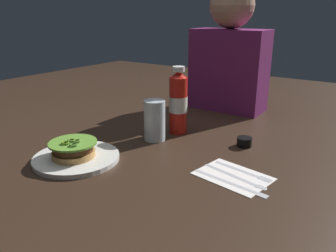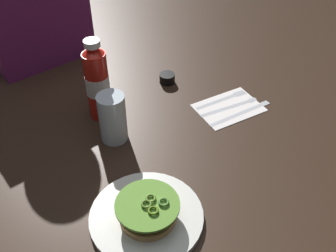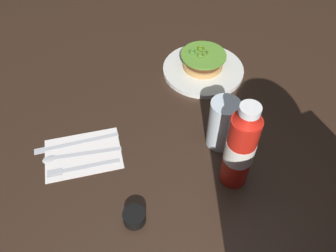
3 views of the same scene
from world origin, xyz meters
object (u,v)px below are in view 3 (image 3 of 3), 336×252
Objects in this scene: burger_sandwich at (203,60)px; butter_knife at (71,143)px; ketchup_bottle at (240,149)px; spoon_utensil at (71,155)px; water_glass at (223,124)px; dinner_plate at (203,70)px; napkin at (83,154)px; fork_utensil at (77,168)px; condiment_cup at (134,217)px.

butter_knife is at bearing 16.55° from burger_sandwich.
ketchup_bottle is 0.41m from spoon_utensil.
butter_knife is (0.35, -0.14, -0.06)m from water_glass.
butter_knife is 0.04m from spoon_utensil.
burger_sandwich reaches higher than dinner_plate.
napkin is 1.07× the size of fork_utensil.
water_glass is 2.81× the size of condiment_cup.
condiment_cup is 0.22m from napkin.
condiment_cup is (0.25, 0.01, -0.10)m from ketchup_bottle.
dinner_plate is 0.40m from ketchup_bottle.
ketchup_bottle is 4.85× the size of condiment_cup.
condiment_cup is at bearing 111.38° from spoon_utensil.
burger_sandwich is 0.29m from water_glass.
fork_utensil is (0.00, 0.08, 0.00)m from butter_knife.
burger_sandwich is 1.00× the size of water_glass.
butter_knife is at bearing -93.27° from fork_utensil.
napkin is 0.03m from spoon_utensil.
condiment_cup is (0.36, 0.38, 0.01)m from dinner_plate.
water_glass is 0.74× the size of napkin.
fork_utensil is at bearing -65.30° from condiment_cup.
spoon_utensil is at bearing -68.62° from condiment_cup.
dinner_plate reaches higher than fork_utensil.
fork_utensil is at bearing 96.00° from spoon_utensil.
burger_sandwich reaches higher than spoon_utensil.
dinner_plate reaches higher than butter_knife.
condiment_cup is 0.27m from butter_knife.
spoon_utensil is (0.36, -0.11, -0.06)m from water_glass.
burger_sandwich is at bearing -157.56° from napkin.
water_glass reaches higher than butter_knife.
condiment_cup reaches higher than dinner_plate.
dinner_plate is 5.08× the size of condiment_cup.
butter_knife is at bearing -65.04° from napkin.
condiment_cup is 0.20m from fork_utensil.
fork_utensil is at bearing 86.73° from butter_knife.
condiment_cup is at bearing 46.62° from dinner_plate.
dinner_plate is 0.53m from condiment_cup.
ketchup_bottle is at bearing 73.34° from burger_sandwich.
spoon_utensil is at bearing 20.38° from burger_sandwich.
condiment_cup reaches higher than spoon_utensil.
dinner_plate is 0.45m from napkin.
burger_sandwich is at bearing -106.66° from ketchup_bottle.
napkin is at bearing -16.58° from water_glass.
burger_sandwich is 0.64× the size of butter_knife.
ketchup_bottle is 1.73× the size of water_glass.
condiment_cup is (0.36, 0.39, -0.02)m from burger_sandwich.
burger_sandwich reaches higher than fork_utensil.
burger_sandwich is at bearing -159.62° from spoon_utensil.
condiment_cup is 0.23× the size of butter_knife.
butter_knife is 1.11× the size of spoon_utensil.
dinner_plate is 0.46m from butter_knife.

